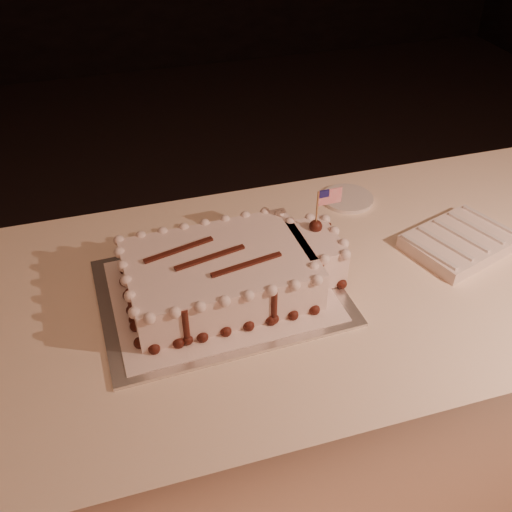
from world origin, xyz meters
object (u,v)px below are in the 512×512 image
object	(u,v)px
banquet_table	(259,396)
cake_board	(221,292)
napkin_stack	(459,242)
sheet_cake	(232,271)
side_plate	(348,199)

from	to	relation	value
banquet_table	cake_board	size ratio (longest dim) A/B	4.69
cake_board	napkin_stack	world-z (taller)	napkin_stack
banquet_table	sheet_cake	bearing A→B (deg)	171.00
banquet_table	side_plate	size ratio (longest dim) A/B	17.58
banquet_table	napkin_stack	size ratio (longest dim) A/B	8.54
sheet_cake	cake_board	bearing A→B (deg)	-177.38
sheet_cake	napkin_stack	bearing A→B (deg)	-0.51
sheet_cake	napkin_stack	xyz separation A→B (m)	(0.56, -0.00, -0.04)
napkin_stack	banquet_table	bearing A→B (deg)	-179.52
sheet_cake	napkin_stack	size ratio (longest dim) A/B	1.74
cake_board	side_plate	size ratio (longest dim) A/B	3.75
side_plate	napkin_stack	bearing A→B (deg)	-57.52
banquet_table	sheet_cake	size ratio (longest dim) A/B	4.91
cake_board	napkin_stack	size ratio (longest dim) A/B	1.82
cake_board	side_plate	xyz separation A→B (m)	(0.41, 0.26, 0.00)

